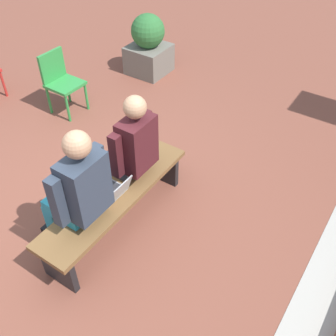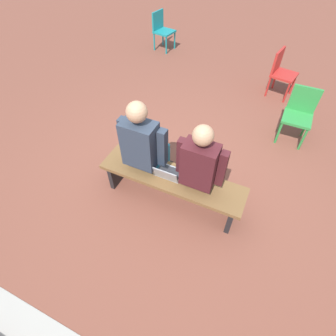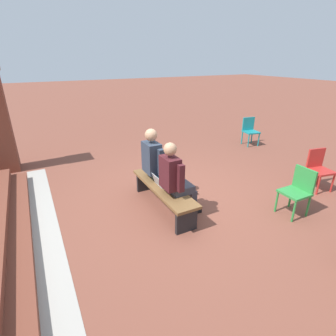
{
  "view_description": "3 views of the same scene",
  "coord_description": "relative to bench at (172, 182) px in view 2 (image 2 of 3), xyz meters",
  "views": [
    {
      "loc": [
        1.78,
        2.27,
        3.11
      ],
      "look_at": [
        -0.54,
        0.72,
        0.62
      ],
      "focal_mm": 42.0,
      "sensor_mm": 36.0,
      "label": 1
    },
    {
      "loc": [
        -0.95,
        2.27,
        2.84
      ],
      "look_at": [
        -0.14,
        0.54,
        0.75
      ],
      "focal_mm": 28.0,
      "sensor_mm": 36.0,
      "label": 2
    },
    {
      "loc": [
        -3.84,
        2.27,
        2.56
      ],
      "look_at": [
        -0.33,
        0.41,
        0.88
      ],
      "focal_mm": 28.0,
      "sensor_mm": 36.0,
      "label": 3
    }
  ],
  "objects": [
    {
      "name": "ground_plane",
      "position": [
        0.12,
        -0.39,
        -0.35
      ],
      "size": [
        60.0,
        60.0,
        0.0
      ],
      "primitive_type": "plane",
      "color": "brown"
    },
    {
      "name": "bench",
      "position": [
        0.0,
        0.0,
        0.0
      ],
      "size": [
        1.8,
        0.44,
        0.45
      ],
      "color": "brown",
      "rests_on": "ground"
    },
    {
      "name": "person_student",
      "position": [
        -0.33,
        -0.07,
        0.37
      ],
      "size": [
        0.55,
        0.69,
        1.35
      ],
      "color": "#383842",
      "rests_on": "ground"
    },
    {
      "name": "person_adult",
      "position": [
        0.38,
        -0.07,
        0.39
      ],
      "size": [
        0.58,
        0.73,
        1.41
      ],
      "color": "teal",
      "rests_on": "ground"
    },
    {
      "name": "laptop",
      "position": [
        0.05,
        0.01,
        0.15
      ],
      "size": [
        0.32,
        0.29,
        0.21
      ],
      "color": "#9EA0A5",
      "rests_on": "bench"
    },
    {
      "name": "plastic_chair_far_left",
      "position": [
        -1.24,
        -1.97,
        0.13
      ],
      "size": [
        0.43,
        0.43,
        0.84
      ],
      "color": "#2D893D",
      "rests_on": "ground"
    },
    {
      "name": "plastic_chair_by_pillar",
      "position": [
        2.14,
        -4.13,
        0.13
      ],
      "size": [
        0.49,
        0.49,
        0.84
      ],
      "color": "teal",
      "rests_on": "ground"
    },
    {
      "name": "plastic_chair_mid_courtyard",
      "position": [
        -0.78,
        -3.19,
        0.13
      ],
      "size": [
        0.49,
        0.49,
        0.84
      ],
      "color": "red",
      "rests_on": "ground"
    }
  ]
}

